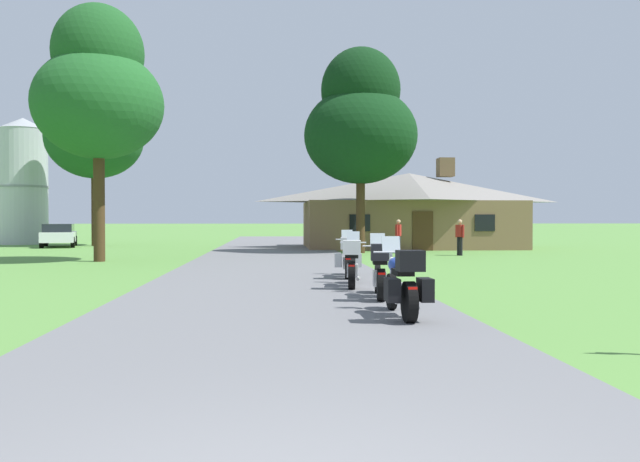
% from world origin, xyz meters
% --- Properties ---
extents(ground_plane, '(500.00, 500.00, 0.00)m').
position_xyz_m(ground_plane, '(0.00, 20.00, 0.00)').
color(ground_plane, '#56893D').
extents(asphalt_driveway, '(6.40, 80.00, 0.06)m').
position_xyz_m(asphalt_driveway, '(0.00, 18.00, 0.03)').
color(asphalt_driveway, slate).
rests_on(asphalt_driveway, ground).
extents(motorcycle_blue_nearest_to_camera, '(0.72, 2.08, 1.30)m').
position_xyz_m(motorcycle_blue_nearest_to_camera, '(2.07, 7.01, 0.61)').
color(motorcycle_blue_nearest_to_camera, black).
rests_on(motorcycle_blue_nearest_to_camera, asphalt_driveway).
extents(motorcycle_white_second_in_row, '(0.72, 2.08, 1.30)m').
position_xyz_m(motorcycle_white_second_in_row, '(2.13, 9.69, 0.62)').
color(motorcycle_white_second_in_row, black).
rests_on(motorcycle_white_second_in_row, asphalt_driveway).
extents(motorcycle_blue_third_in_row, '(0.76, 2.08, 1.30)m').
position_xyz_m(motorcycle_blue_third_in_row, '(1.84, 11.86, 0.62)').
color(motorcycle_blue_third_in_row, black).
rests_on(motorcycle_blue_third_in_row, asphalt_driveway).
extents(motorcycle_green_farthest_in_row, '(0.84, 2.08, 1.30)m').
position_xyz_m(motorcycle_green_farthest_in_row, '(2.01, 14.29, 0.61)').
color(motorcycle_green_farthest_in_row, black).
rests_on(motorcycle_green_farthest_in_row, asphalt_driveway).
extents(stone_lodge, '(12.79, 7.31, 5.28)m').
position_xyz_m(stone_lodge, '(7.91, 33.79, 2.26)').
color(stone_lodge, brown).
rests_on(stone_lodge, ground).
extents(bystander_red_shirt_near_lodge, '(0.36, 0.50, 1.67)m').
position_xyz_m(bystander_red_shirt_near_lodge, '(6.07, 27.68, 0.93)').
color(bystander_red_shirt_near_lodge, navy).
rests_on(bystander_red_shirt_near_lodge, ground).
extents(bystander_red_shirt_beside_signpost, '(0.35, 0.51, 1.67)m').
position_xyz_m(bystander_red_shirt_beside_signpost, '(8.55, 25.69, 0.93)').
color(bystander_red_shirt_beside_signpost, black).
rests_on(bystander_red_shirt_beside_signpost, ground).
extents(tree_by_lodge_front, '(5.61, 5.61, 10.16)m').
position_xyz_m(tree_by_lodge_front, '(4.29, 28.27, 6.47)').
color(tree_by_lodge_front, '#422D19').
rests_on(tree_by_lodge_front, ground).
extents(tree_left_far, '(6.04, 6.04, 11.50)m').
position_xyz_m(tree_left_far, '(-11.24, 37.98, 7.53)').
color(tree_left_far, '#422D19').
rests_on(tree_left_far, ground).
extents(tree_left_near, '(5.05, 5.05, 10.10)m').
position_xyz_m(tree_left_near, '(-6.89, 22.58, 6.78)').
color(tree_left_near, '#422D19').
rests_on(tree_left_near, ground).
extents(metal_silo_distant, '(3.21, 3.21, 8.51)m').
position_xyz_m(metal_silo_distant, '(-16.84, 41.23, 4.26)').
color(metal_silo_distant, '#B2B7BC').
rests_on(metal_silo_distant, ground).
extents(parked_white_suv_far_left, '(2.92, 4.91, 1.40)m').
position_xyz_m(parked_white_suv_far_left, '(-12.99, 36.52, 0.78)').
color(parked_white_suv_far_left, silver).
rests_on(parked_white_suv_far_left, ground).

